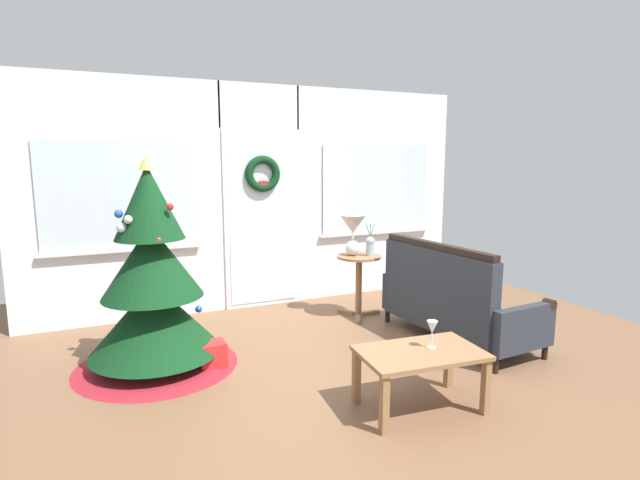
% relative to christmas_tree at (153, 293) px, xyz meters
% --- Properties ---
extents(ground_plane, '(6.76, 6.76, 0.00)m').
position_rel_christmas_tree_xyz_m(ground_plane, '(1.37, -0.73, -0.63)').
color(ground_plane, brown).
extents(back_wall_with_door, '(5.20, 0.19, 2.55)m').
position_rel_christmas_tree_xyz_m(back_wall_with_door, '(1.37, 1.35, 0.65)').
color(back_wall_with_door, white).
rests_on(back_wall_with_door, ground).
extents(christmas_tree, '(1.33, 1.33, 1.75)m').
position_rel_christmas_tree_xyz_m(christmas_tree, '(0.00, 0.00, 0.00)').
color(christmas_tree, '#4C331E').
rests_on(christmas_tree, ground).
extents(settee_sofa, '(0.81, 1.63, 0.96)m').
position_rel_christmas_tree_xyz_m(settee_sofa, '(2.61, -0.56, -0.25)').
color(settee_sofa, black).
rests_on(settee_sofa, ground).
extents(side_table, '(0.50, 0.48, 0.68)m').
position_rel_christmas_tree_xyz_m(side_table, '(2.18, 0.46, -0.15)').
color(side_table, '#8E6642').
rests_on(side_table, ground).
extents(table_lamp, '(0.28, 0.28, 0.44)m').
position_rel_christmas_tree_xyz_m(table_lamp, '(2.12, 0.50, 0.34)').
color(table_lamp, silver).
rests_on(table_lamp, side_table).
extents(flower_vase, '(0.11, 0.10, 0.35)m').
position_rel_christmas_tree_xyz_m(flower_vase, '(2.28, 0.40, 0.17)').
color(flower_vase, '#99ADBC').
rests_on(flower_vase, side_table).
extents(coffee_table, '(0.89, 0.60, 0.42)m').
position_rel_christmas_tree_xyz_m(coffee_table, '(1.57, -1.51, -0.27)').
color(coffee_table, '#8E6642').
rests_on(coffee_table, ground).
extents(wine_glass, '(0.08, 0.08, 0.20)m').
position_rel_christmas_tree_xyz_m(wine_glass, '(1.67, -1.50, -0.07)').
color(wine_glass, silver).
rests_on(wine_glass, coffee_table).
extents(gift_box, '(0.22, 0.19, 0.22)m').
position_rel_christmas_tree_xyz_m(gift_box, '(0.42, -0.23, -0.52)').
color(gift_box, red).
rests_on(gift_box, ground).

